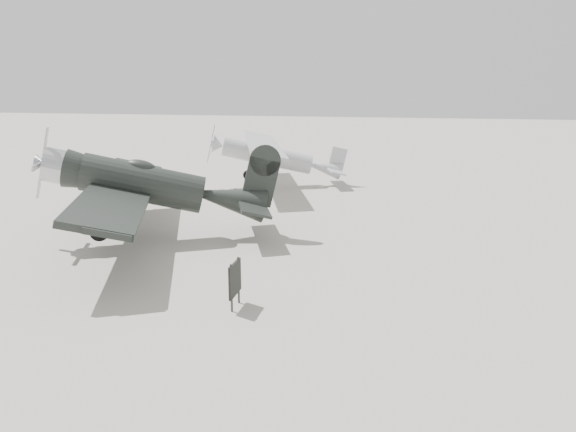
% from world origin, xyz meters
% --- Properties ---
extents(ground, '(160.00, 160.00, 0.00)m').
position_xyz_m(ground, '(0.00, 0.00, 0.00)').
color(ground, '#AFAB9B').
rests_on(ground, ground).
extents(lowwing_monoplane, '(9.71, 13.28, 4.32)m').
position_xyz_m(lowwing_monoplane, '(-5.10, 4.29, 2.29)').
color(lowwing_monoplane, black).
rests_on(lowwing_monoplane, ground).
extents(highwing_monoplane, '(8.51, 11.85, 3.37)m').
position_xyz_m(highwing_monoplane, '(-2.81, 16.87, 2.11)').
color(highwing_monoplane, '#AEB0B4').
rests_on(highwing_monoplane, ground).
extents(sign_board, '(0.11, 1.01, 1.45)m').
position_xyz_m(sign_board, '(0.07, -2.00, 0.87)').
color(sign_board, '#333333').
rests_on(sign_board, ground).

